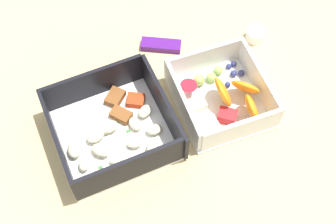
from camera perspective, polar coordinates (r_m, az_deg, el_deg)
table_surface at (r=75.78cm, az=0.62°, el=-0.80°), size 80.00×80.00×2.00cm
pasta_container at (r=71.87cm, az=-6.66°, el=-2.02°), size 19.52×18.81×6.66cm
fruit_bowl at (r=74.80cm, az=6.67°, el=1.90°), size 14.67×15.75×5.99cm
candy_bar at (r=82.30cm, az=-0.87°, el=8.19°), size 7.38×4.91×1.20cm
paper_cup_liner at (r=84.65cm, az=10.67°, el=9.30°), size 3.36×3.36×2.07cm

